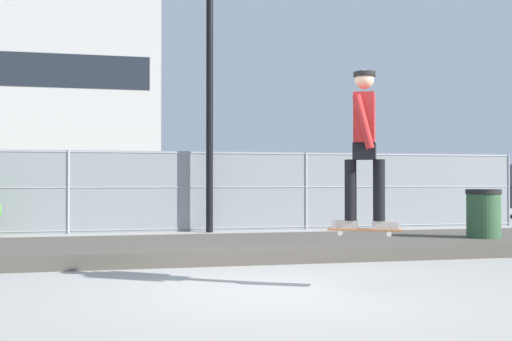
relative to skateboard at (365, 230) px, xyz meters
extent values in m
plane|color=gray|center=(-0.90, 0.06, -0.64)|extent=(120.00, 120.00, 0.00)
cube|color=#4C473F|center=(-0.90, 3.51, -0.54)|extent=(12.26, 2.83, 0.21)
cube|color=#9E5B33|center=(0.00, 0.00, 0.00)|extent=(0.81, 0.53, 0.02)
cylinder|color=silver|center=(0.27, -0.03, -0.03)|extent=(0.06, 0.05, 0.05)
cylinder|color=silver|center=(0.20, -0.19, -0.03)|extent=(0.06, 0.05, 0.05)
cylinder|color=silver|center=(-0.20, 0.19, -0.03)|extent=(0.06, 0.05, 0.05)
cylinder|color=silver|center=(-0.27, 0.03, -0.03)|extent=(0.06, 0.05, 0.05)
cube|color=#99999E|center=(0.23, -0.11, -0.01)|extent=(0.11, 0.15, 0.01)
cube|color=#99999E|center=(-0.23, 0.11, -0.01)|extent=(0.11, 0.15, 0.01)
cube|color=#B2ADA8|center=(0.20, -0.09, 0.06)|extent=(0.30, 0.21, 0.09)
cube|color=#B2ADA8|center=(-0.20, 0.09, 0.06)|extent=(0.30, 0.21, 0.09)
cylinder|color=black|center=(0.14, -0.07, 0.44)|extent=(0.13, 0.13, 0.67)
cylinder|color=black|center=(-0.14, 0.07, 0.44)|extent=(0.13, 0.13, 0.67)
cube|color=black|center=(0.00, 0.00, 0.86)|extent=(0.36, 0.41, 0.18)
cube|color=maroon|center=(0.00, 0.00, 1.22)|extent=(0.36, 0.44, 0.54)
cylinder|color=maroon|center=(0.11, 0.22, 1.16)|extent=(0.25, 0.18, 0.58)
cylinder|color=maroon|center=(-0.11, -0.22, 1.16)|extent=(0.25, 0.18, 0.58)
sphere|color=tan|center=(0.00, 0.00, 1.65)|extent=(0.21, 0.21, 0.21)
cylinder|color=black|center=(0.00, 0.00, 1.70)|extent=(0.24, 0.24, 0.05)
cylinder|color=gray|center=(-3.65, 8.09, 0.28)|extent=(0.06, 0.06, 1.85)
cylinder|color=gray|center=(1.85, 8.09, 0.28)|extent=(0.06, 0.06, 1.85)
cylinder|color=gray|center=(7.36, 8.09, 0.28)|extent=(0.06, 0.06, 1.85)
cylinder|color=gray|center=(-0.90, 8.09, 1.17)|extent=(16.51, 0.04, 0.04)
cylinder|color=gray|center=(-0.90, 8.09, 0.37)|extent=(16.51, 0.04, 0.04)
cylinder|color=gray|center=(-0.90, 8.09, -0.58)|extent=(16.51, 0.04, 0.04)
cube|color=gray|center=(-0.90, 8.09, 0.28)|extent=(16.51, 0.01, 1.85)
cylinder|color=black|center=(-0.54, 7.74, 2.28)|extent=(0.16, 0.16, 5.85)
cube|color=#566B4C|center=(-3.33, 10.84, 0.03)|extent=(4.44, 1.91, 0.70)
cube|color=#23282D|center=(-3.53, 10.83, 0.70)|extent=(2.24, 1.66, 0.64)
cylinder|color=black|center=(-1.98, 11.73, -0.32)|extent=(0.65, 0.26, 0.64)
cylinder|color=black|center=(-1.94, 10.02, -0.32)|extent=(0.65, 0.26, 0.64)
cylinder|color=black|center=(-4.71, 11.66, -0.32)|extent=(0.65, 0.26, 0.64)
cylinder|color=black|center=(-4.67, 9.95, -0.32)|extent=(0.65, 0.26, 0.64)
cube|color=navy|center=(2.46, 11.18, 0.03)|extent=(4.52, 2.13, 0.70)
cube|color=#23282D|center=(2.26, 11.16, 0.70)|extent=(2.32, 1.76, 0.64)
cylinder|color=black|center=(3.75, 12.13, -0.32)|extent=(0.66, 0.29, 0.64)
cylinder|color=black|center=(3.88, 10.43, -0.32)|extent=(0.66, 0.29, 0.64)
cylinder|color=black|center=(1.03, 11.93, -0.32)|extent=(0.66, 0.29, 0.64)
cylinder|color=black|center=(1.16, 10.22, -0.32)|extent=(0.66, 0.29, 0.64)
cube|color=black|center=(9.41, 11.40, 0.03)|extent=(4.48, 1.99, 0.70)
cube|color=#23282D|center=(9.21, 11.41, 0.70)|extent=(2.27, 1.70, 0.64)
cylinder|color=black|center=(8.09, 12.32, -0.32)|extent=(0.65, 0.27, 0.64)
cylinder|color=black|center=(8.01, 10.61, -0.32)|extent=(0.65, 0.27, 0.64)
cube|color=#B2AFA8|center=(-10.06, 49.13, 6.81)|extent=(21.84, 14.52, 14.90)
cube|color=#1E232B|center=(-10.06, 41.85, 8.60)|extent=(20.09, 0.04, 2.50)
cylinder|color=#2D5133|center=(3.45, 3.13, -0.17)|extent=(0.56, 0.56, 0.95)
cylinder|color=black|center=(3.45, 3.13, 0.35)|extent=(0.59, 0.59, 0.08)
camera|label=1|loc=(-2.68, -6.45, 0.55)|focal=44.28mm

